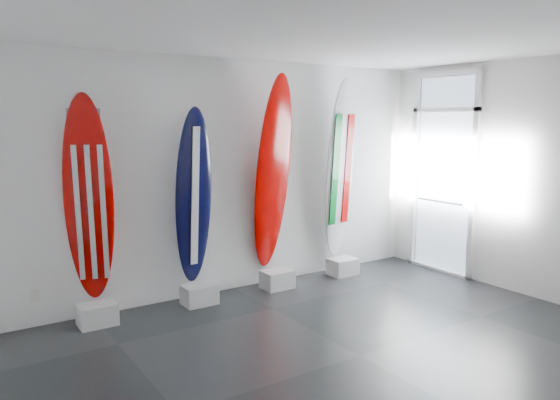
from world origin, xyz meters
TOP-DOWN VIEW (x-y plane):
  - floor at (0.00, 0.00)m, footprint 6.00×6.00m
  - ceiling at (0.00, 0.00)m, footprint 6.00×6.00m
  - wall_back at (0.00, 2.50)m, footprint 6.00×0.00m
  - wall_right at (3.00, 0.00)m, footprint 0.00×5.00m
  - display_block_usa at (-1.88, 2.18)m, footprint 0.40×0.30m
  - surfboard_usa at (-1.88, 2.28)m, footprint 0.60×0.49m
  - display_block_navy at (-0.66, 2.18)m, footprint 0.40×0.30m
  - surfboard_navy at (-0.66, 2.28)m, footprint 0.51×0.29m
  - display_block_swiss at (0.48, 2.18)m, footprint 0.40×0.30m
  - surfboard_swiss at (0.48, 2.28)m, footprint 0.66×0.53m
  - display_block_italy at (1.62, 2.18)m, footprint 0.40×0.30m
  - surfboard_italy at (1.62, 2.28)m, footprint 0.62×0.36m
  - wall_outlet at (-2.45, 2.48)m, footprint 0.09×0.02m
  - glass_door at (2.97, 1.55)m, footprint 0.12×1.16m
  - balcony at (4.30, 1.55)m, footprint 2.80×2.20m

SIDE VIEW (x-z plane):
  - floor at x=0.00m, z-range 0.00..0.00m
  - display_block_usa at x=-1.88m, z-range 0.00..0.24m
  - display_block_navy at x=-0.66m, z-range 0.00..0.24m
  - display_block_swiss at x=0.48m, z-range 0.00..0.24m
  - display_block_italy at x=1.62m, z-range 0.00..0.24m
  - wall_outlet at x=-2.45m, z-range 0.28..0.41m
  - balcony at x=4.30m, z-range -0.10..1.10m
  - surfboard_navy at x=-0.66m, z-range 0.24..2.39m
  - surfboard_usa at x=-1.88m, z-range 0.24..2.52m
  - glass_door at x=2.97m, z-range 0.00..2.85m
  - wall_back at x=0.00m, z-range -1.50..4.50m
  - wall_right at x=3.00m, z-range -1.00..4.00m
  - surfboard_italy at x=1.62m, z-range 0.24..2.81m
  - surfboard_swiss at x=0.48m, z-range 0.23..2.83m
  - ceiling at x=0.00m, z-range 3.00..3.00m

